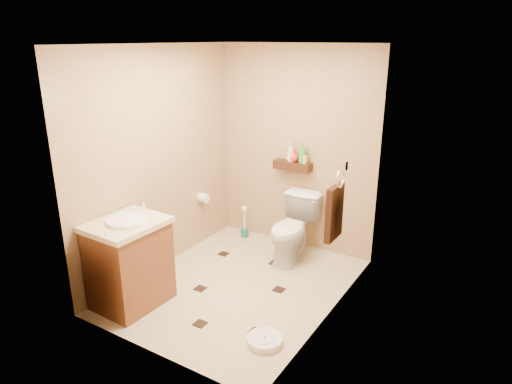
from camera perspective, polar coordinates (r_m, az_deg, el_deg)
The scene contains 19 objects.
ground at distance 4.86m, azimuth -2.20°, elevation -11.60°, with size 2.50×2.50×0.00m, color #BEAF8B.
wall_back at distance 5.42m, azimuth 5.01°, elevation 5.33°, with size 2.00×0.04×2.40m, color tan.
wall_front at distance 3.47m, azimuth -13.98°, elevation -3.06°, with size 2.00×0.04×2.40m, color tan.
wall_left at distance 4.98m, azimuth -12.01°, elevation 3.77°, with size 0.04×2.50×2.40m, color tan.
wall_right at distance 3.93m, azimuth 9.82°, elevation -0.14°, with size 0.04×2.50×2.40m, color tan.
ceiling at distance 4.19m, azimuth -2.62°, elevation 18.00°, with size 2.00×2.50×0.02m, color white.
wall_shelf at distance 5.40m, azimuth 4.58°, elevation 3.30°, with size 0.46×0.14×0.10m, color #3E2211.
floor_accents at distance 4.80m, azimuth -2.09°, elevation -11.98°, with size 1.23×1.47×0.01m.
toilet at distance 5.24m, azimuth 4.56°, elevation -4.63°, with size 0.42×0.74×0.75m, color white.
vanity at distance 4.53m, azimuth -15.50°, elevation -8.43°, with size 0.60×0.72×0.98m.
bathroom_scale at distance 4.05m, azimuth 1.07°, elevation -18.03°, with size 0.33×0.33×0.06m.
toilet_brush at distance 5.89m, azimuth -1.43°, elevation -4.26°, with size 0.10×0.10×0.42m.
towel_ring at distance 4.26m, azimuth 9.82°, elevation -2.25°, with size 0.12×0.30×0.76m.
toilet_paper at distance 5.59m, azimuth -6.61°, elevation -0.72°, with size 0.12×0.11×0.12m.
bottle_a at distance 5.37m, azimuth 4.37°, elevation 5.03°, with size 0.09×0.09×0.23m, color silver.
bottle_b at distance 5.36m, azimuth 4.62°, elevation 4.59°, with size 0.07×0.07×0.15m, color yellow.
bottle_c at distance 5.36m, azimuth 4.81°, elevation 4.50°, with size 0.11×0.11×0.14m, color red.
bottle_d at distance 5.30m, azimuth 5.84°, elevation 4.86°, with size 0.09×0.09×0.24m, color green.
bottle_e at distance 5.30m, azimuth 6.04°, elevation 4.34°, with size 0.06×0.07×0.14m, color #F7CF52.
Camera 1 is at (2.34, -3.47, 2.46)m, focal length 32.00 mm.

